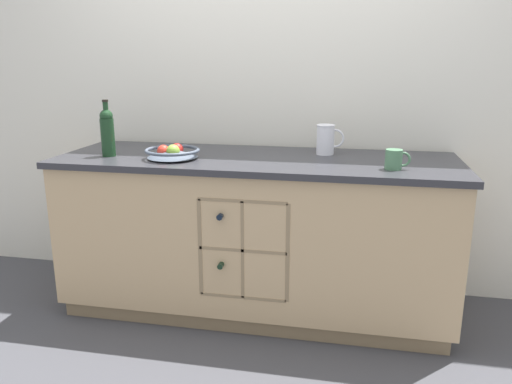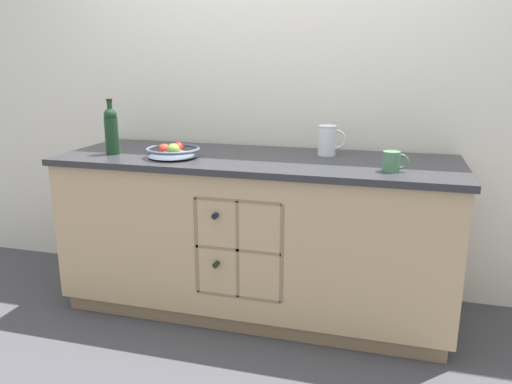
{
  "view_description": "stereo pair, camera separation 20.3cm",
  "coord_description": "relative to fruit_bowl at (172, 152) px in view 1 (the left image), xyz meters",
  "views": [
    {
      "loc": [
        0.53,
        -2.66,
        1.43
      ],
      "look_at": [
        0.0,
        0.0,
        0.71
      ],
      "focal_mm": 35.0,
      "sensor_mm": 36.0,
      "label": 1
    },
    {
      "loc": [
        0.73,
        -2.62,
        1.43
      ],
      "look_at": [
        0.0,
        0.0,
        0.71
      ],
      "focal_mm": 35.0,
      "sensor_mm": 36.0,
      "label": 2
    }
  ],
  "objects": [
    {
      "name": "ceramic_mug",
      "position": [
        1.17,
        -0.04,
        0.01
      ],
      "size": [
        0.12,
        0.08,
        0.1
      ],
      "color": "#4C7A56",
      "rests_on": "kitchen_island"
    },
    {
      "name": "kitchen_island",
      "position": [
        0.44,
        0.13,
        -0.49
      ],
      "size": [
        2.21,
        0.76,
        0.91
      ],
      "color": "#8B7354",
      "rests_on": "ground_plane"
    },
    {
      "name": "back_wall",
      "position": [
        0.44,
        0.55,
        0.33
      ],
      "size": [
        4.57,
        0.06,
        2.55
      ],
      "primitive_type": "cube",
      "color": "silver",
      "rests_on": "ground_plane"
    },
    {
      "name": "standing_wine_bottle",
      "position": [
        -0.38,
        0.0,
        0.1
      ],
      "size": [
        0.08,
        0.08,
        0.31
      ],
      "color": "#19381E",
      "rests_on": "kitchen_island"
    },
    {
      "name": "white_pitcher",
      "position": [
        0.81,
        0.29,
        0.05
      ],
      "size": [
        0.16,
        0.11,
        0.17
      ],
      "color": "white",
      "rests_on": "kitchen_island"
    },
    {
      "name": "ground_plane",
      "position": [
        0.44,
        0.13,
        -0.95
      ],
      "size": [
        14.0,
        14.0,
        0.0
      ],
      "primitive_type": "plane",
      "color": "#424247"
    },
    {
      "name": "fruit_bowl",
      "position": [
        0.0,
        0.0,
        0.0
      ],
      "size": [
        0.3,
        0.3,
        0.08
      ],
      "color": "#4C5666",
      "rests_on": "kitchen_island"
    }
  ]
}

